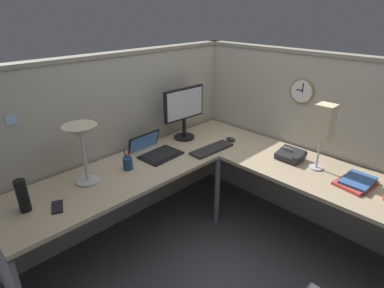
# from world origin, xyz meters

# --- Properties ---
(ground_plane) EXTENTS (6.80, 6.80, 0.00)m
(ground_plane) POSITION_xyz_m (0.00, 0.00, 0.00)
(ground_plane) COLOR #47474C
(cubicle_wall_back) EXTENTS (2.57, 0.12, 1.58)m
(cubicle_wall_back) POSITION_xyz_m (-0.36, 0.87, 0.79)
(cubicle_wall_back) COLOR #A8A393
(cubicle_wall_back) RESTS_ON ground
(cubicle_wall_right) EXTENTS (0.12, 2.37, 1.58)m
(cubicle_wall_right) POSITION_xyz_m (0.87, -0.27, 0.79)
(cubicle_wall_right) COLOR #A8A393
(cubicle_wall_right) RESTS_ON ground
(desk) EXTENTS (2.35, 2.15, 0.73)m
(desk) POSITION_xyz_m (-0.15, -0.05, 0.63)
(desk) COLOR tan
(desk) RESTS_ON ground
(monitor) EXTENTS (0.46, 0.20, 0.50)m
(monitor) POSITION_xyz_m (0.20, 0.64, 1.02)
(monitor) COLOR black
(monitor) RESTS_ON desk
(laptop) EXTENTS (0.36, 0.40, 0.22)m
(laptop) POSITION_xyz_m (-0.23, 0.59, 0.75)
(laptop) COLOR black
(laptop) RESTS_ON desk
(keyboard) EXTENTS (0.44, 0.16, 0.02)m
(keyboard) POSITION_xyz_m (0.18, 0.26, 0.74)
(keyboard) COLOR #232326
(keyboard) RESTS_ON desk
(computer_mouse) EXTENTS (0.06, 0.10, 0.03)m
(computer_mouse) POSITION_xyz_m (0.47, 0.27, 0.75)
(computer_mouse) COLOR #232326
(computer_mouse) RESTS_ON desk
(desk_lamp_dome) EXTENTS (0.24, 0.24, 0.44)m
(desk_lamp_dome) POSITION_xyz_m (-0.88, 0.54, 1.09)
(desk_lamp_dome) COLOR #B7BABF
(desk_lamp_dome) RESTS_ON desk
(pen_cup) EXTENTS (0.08, 0.08, 0.18)m
(pen_cup) POSITION_xyz_m (-0.55, 0.49, 0.78)
(pen_cup) COLOR navy
(pen_cup) RESTS_ON desk
(cell_phone) EXTENTS (0.12, 0.16, 0.01)m
(cell_phone) POSITION_xyz_m (-1.17, 0.38, 0.73)
(cell_phone) COLOR black
(cell_phone) RESTS_ON desk
(thermos_flask) EXTENTS (0.07, 0.07, 0.22)m
(thermos_flask) POSITION_xyz_m (-1.33, 0.49, 0.84)
(thermos_flask) COLOR black
(thermos_flask) RESTS_ON desk
(office_phone) EXTENTS (0.19, 0.21, 0.11)m
(office_phone) POSITION_xyz_m (0.52, -0.33, 0.77)
(office_phone) COLOR #232326
(office_phone) RESTS_ON desk
(book_stack) EXTENTS (0.31, 0.25, 0.04)m
(book_stack) POSITION_xyz_m (0.49, -0.87, 0.75)
(book_stack) COLOR #BF3F38
(book_stack) RESTS_ON desk
(desk_lamp_paper) EXTENTS (0.13, 0.13, 0.53)m
(desk_lamp_paper) POSITION_xyz_m (0.52, -0.56, 1.11)
(desk_lamp_paper) COLOR #B7BABF
(desk_lamp_paper) RESTS_ON desk
(wall_clock) EXTENTS (0.04, 0.22, 0.22)m
(wall_clock) POSITION_xyz_m (0.82, -0.21, 1.24)
(wall_clock) COLOR olive
(pinned_note_leftmost) EXTENTS (0.07, 0.00, 0.06)m
(pinned_note_leftmost) POSITION_xyz_m (-1.21, 0.82, 1.23)
(pinned_note_leftmost) COLOR #99B7E5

